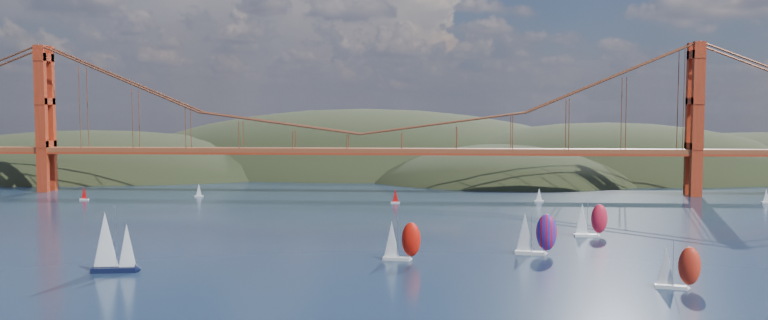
% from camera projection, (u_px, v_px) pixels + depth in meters
% --- Properties ---
extents(headlands, '(725.00, 225.00, 96.00)m').
position_uv_depth(headlands, '(469.00, 196.00, 373.15)').
color(headlands, black).
rests_on(headlands, ground).
extents(bridge, '(552.00, 12.00, 55.00)m').
position_uv_depth(bridge, '(357.00, 106.00, 275.02)').
color(bridge, brown).
rests_on(bridge, ground).
extents(sloop_navy, '(8.67, 5.33, 13.04)m').
position_uv_depth(sloop_navy, '(112.00, 243.00, 143.67)').
color(sloop_navy, black).
rests_on(sloop_navy, ground).
extents(racer_0, '(8.07, 3.82, 9.10)m').
position_uv_depth(racer_0, '(401.00, 240.00, 154.95)').
color(racer_0, silver).
rests_on(racer_0, ground).
extents(racer_1, '(7.69, 4.33, 8.62)m').
position_uv_depth(racer_1, '(677.00, 266.00, 130.39)').
color(racer_1, white).
rests_on(racer_1, ground).
extents(racer_3, '(7.94, 3.18, 9.18)m').
position_uv_depth(racer_3, '(590.00, 219.00, 183.36)').
color(racer_3, white).
rests_on(racer_3, ground).
extents(racer_rwb, '(9.04, 4.51, 10.16)m').
position_uv_depth(racer_rwb, '(535.00, 233.00, 160.84)').
color(racer_rwb, silver).
rests_on(racer_rwb, ground).
extents(distant_boat_2, '(3.00, 2.00, 4.70)m').
position_uv_depth(distant_boat_2, '(84.00, 193.00, 256.55)').
color(distant_boat_2, silver).
rests_on(distant_boat_2, ground).
extents(distant_boat_3, '(3.00, 2.00, 4.70)m').
position_uv_depth(distant_boat_3, '(199.00, 190.00, 266.03)').
color(distant_boat_3, silver).
rests_on(distant_boat_3, ground).
extents(distant_boat_4, '(3.00, 2.00, 4.70)m').
position_uv_depth(distant_boat_4, '(766.00, 196.00, 248.51)').
color(distant_boat_4, silver).
rests_on(distant_boat_4, ground).
extents(distant_boat_8, '(3.00, 2.00, 4.70)m').
position_uv_depth(distant_boat_8, '(539.00, 195.00, 251.50)').
color(distant_boat_8, silver).
rests_on(distant_boat_8, ground).
extents(distant_boat_9, '(3.00, 2.00, 4.70)m').
position_uv_depth(distant_boat_9, '(395.00, 196.00, 248.18)').
color(distant_boat_9, silver).
rests_on(distant_boat_9, ground).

